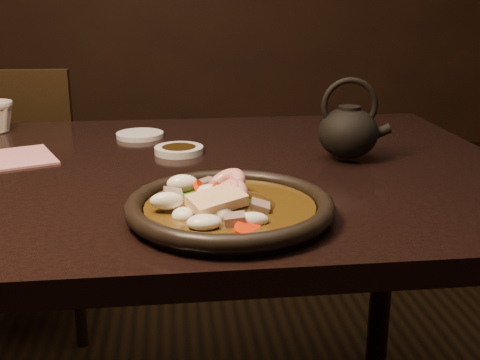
{
  "coord_description": "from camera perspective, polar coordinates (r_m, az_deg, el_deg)",
  "views": [
    {
      "loc": [
        0.15,
        -1.1,
        1.07
      ],
      "look_at": [
        0.25,
        -0.25,
        0.8
      ],
      "focal_mm": 45.0,
      "sensor_mm": 36.0,
      "label": 1
    }
  ],
  "objects": [
    {
      "name": "soy_dish",
      "position": [
        1.24,
        -5.81,
        2.85
      ],
      "size": [
        0.1,
        0.1,
        0.01
      ],
      "primitive_type": "cylinder",
      "color": "silver",
      "rests_on": "table"
    },
    {
      "name": "table",
      "position": [
        1.17,
        -13.5,
        -2.64
      ],
      "size": [
        1.6,
        0.9,
        0.75
      ],
      "color": "black",
      "rests_on": "floor"
    },
    {
      "name": "stirfry",
      "position": [
        0.87,
        -1.62,
        -2.31
      ],
      "size": [
        0.18,
        0.23,
        0.07
      ],
      "color": "#3E290B",
      "rests_on": "plate"
    },
    {
      "name": "saucer_right",
      "position": [
        1.39,
        -9.47,
        4.24
      ],
      "size": [
        0.11,
        0.11,
        0.01
      ],
      "primitive_type": "cylinder",
      "color": "silver",
      "rests_on": "table"
    },
    {
      "name": "napkin",
      "position": [
        1.27,
        -20.98,
        1.91
      ],
      "size": [
        0.21,
        0.21,
        0.0
      ],
      "primitive_type": "cube",
      "rotation": [
        0.0,
        0.0,
        0.38
      ],
      "color": "#B67075",
      "rests_on": "table"
    },
    {
      "name": "chair",
      "position": [
        1.96,
        -19.97,
        -1.34
      ],
      "size": [
        0.43,
        0.43,
        0.87
      ],
      "rotation": [
        0.0,
        0.0,
        3.1
      ],
      "color": "black",
      "rests_on": "floor"
    },
    {
      "name": "teapot",
      "position": [
        1.19,
        10.26,
        4.69
      ],
      "size": [
        0.14,
        0.12,
        0.16
      ],
      "rotation": [
        0.0,
        0.0,
        -0.13
      ],
      "color": "black",
      "rests_on": "table"
    },
    {
      "name": "plate",
      "position": [
        0.88,
        -0.96,
        -2.67
      ],
      "size": [
        0.31,
        0.31,
        0.03
      ],
      "color": "black",
      "rests_on": "table"
    }
  ]
}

